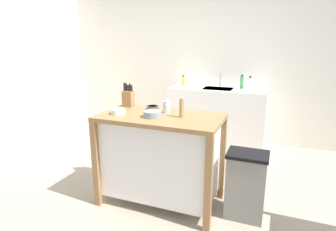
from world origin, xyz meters
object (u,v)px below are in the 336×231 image
at_px(bowl_ceramic_small, 153,107).
at_px(pepper_grinder, 182,108).
at_px(kitchen_island, 161,155).
at_px(bowl_stoneware_deep, 118,111).
at_px(drinking_cup, 167,107).
at_px(bottle_spray_cleaner, 183,81).
at_px(bowl_ceramic_wide, 152,114).
at_px(trash_bin, 246,185).
at_px(bottle_hand_soap, 250,83).
at_px(knife_block, 128,98).
at_px(sink_faucet, 220,80).
at_px(bottle_dish_soap, 242,82).

xyz_separation_m(bowl_ceramic_small, pepper_grinder, (0.38, -0.19, 0.07)).
bearing_deg(kitchen_island, bowl_stoneware_deep, -166.70).
distance_m(drinking_cup, pepper_grinder, 0.22).
bearing_deg(bowl_ceramic_small, kitchen_island, -49.35).
bearing_deg(pepper_grinder, bottle_spray_cleaner, 108.17).
height_order(bowl_ceramic_wide, trash_bin, bowl_ceramic_wide).
bearing_deg(bowl_ceramic_wide, bottle_hand_soap, 71.97).
bearing_deg(drinking_cup, pepper_grinder, -30.03).
relative_size(bowl_stoneware_deep, drinking_cup, 1.18).
relative_size(knife_block, trash_bin, 0.40).
relative_size(pepper_grinder, bottle_hand_soap, 0.99).
relative_size(sink_faucet, bottle_dish_soap, 1.04).
bearing_deg(bottle_spray_cleaner, trash_bin, -56.16).
relative_size(knife_block, bowl_ceramic_wide, 1.52).
bearing_deg(knife_block, bowl_stoneware_deep, -78.94).
bearing_deg(bottle_spray_cleaner, pepper_grinder, -71.83).
xyz_separation_m(knife_block, drinking_cup, (0.48, -0.10, -0.03)).
relative_size(drinking_cup, sink_faucet, 0.54).
distance_m(trash_bin, bottle_dish_soap, 2.07).
xyz_separation_m(bowl_stoneware_deep, bottle_spray_cleaner, (-0.00, 1.98, 0.04)).
bearing_deg(bottle_spray_cleaner, sink_faucet, 13.04).
bearing_deg(knife_block, drinking_cup, -11.76).
xyz_separation_m(bowl_ceramic_small, bottle_spray_cleaner, (-0.24, 1.69, 0.04)).
height_order(bowl_ceramic_small, pepper_grinder, pepper_grinder).
height_order(bowl_stoneware_deep, pepper_grinder, pepper_grinder).
bearing_deg(bottle_spray_cleaner, drinking_cup, -76.51).
relative_size(bottle_dish_soap, bottle_spray_cleaner, 1.23).
bearing_deg(bowl_ceramic_small, bottle_dish_soap, 69.71).
relative_size(bowl_stoneware_deep, bottle_hand_soap, 0.71).
xyz_separation_m(bowl_stoneware_deep, bowl_ceramic_small, (0.23, 0.29, -0.01)).
bearing_deg(kitchen_island, trash_bin, 3.58).
xyz_separation_m(drinking_cup, trash_bin, (0.81, -0.07, -0.65)).
height_order(kitchen_island, bottle_hand_soap, bottle_hand_soap).
height_order(kitchen_island, sink_faucet, sink_faucet).
distance_m(bowl_stoneware_deep, trash_bin, 1.38).
xyz_separation_m(kitchen_island, bowl_ceramic_small, (-0.17, 0.20, 0.42)).
height_order(knife_block, drinking_cup, knife_block).
distance_m(drinking_cup, bottle_dish_soap, 1.93).
relative_size(kitchen_island, bottle_hand_soap, 5.91).
distance_m(kitchen_island, bottle_dish_soap, 2.10).
bearing_deg(bottle_hand_soap, bottle_dish_soap, 160.90).
xyz_separation_m(knife_block, bottle_hand_soap, (1.08, 1.72, -0.02)).
height_order(sink_faucet, bottle_hand_soap, sink_faucet).
bearing_deg(trash_bin, bottle_dish_soap, 99.70).
bearing_deg(bottle_spray_cleaner, bowl_ceramic_wide, -79.56).
bearing_deg(drinking_cup, knife_block, 168.24).
distance_m(bowl_stoneware_deep, bowl_ceramic_wide, 0.36).
height_order(pepper_grinder, bottle_hand_soap, pepper_grinder).
relative_size(kitchen_island, sink_faucet, 5.30).
relative_size(bowl_ceramic_small, bottle_hand_soap, 0.63).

